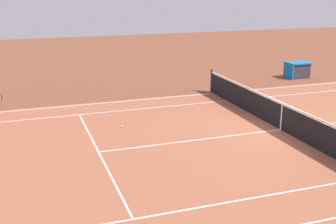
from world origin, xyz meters
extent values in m
plane|color=brown|center=(0.00, 0.00, 0.00)|extent=(60.00, 60.00, 0.00)
cube|color=#935138|center=(0.00, 0.00, 0.00)|extent=(24.20, 11.40, 0.00)
cube|color=white|center=(0.00, -5.50, 0.00)|extent=(23.80, 0.05, 0.01)
cube|color=white|center=(0.00, -4.11, 0.00)|extent=(23.80, 0.05, 0.01)
cube|color=white|center=(6.40, 0.00, 0.00)|extent=(0.05, 8.22, 0.01)
cube|color=white|center=(0.00, 0.00, 0.00)|extent=(12.80, 0.05, 0.01)
cylinder|color=#2D2D33|center=(0.00, -5.80, 0.54)|extent=(0.10, 0.10, 1.08)
cube|color=black|center=(0.00, 0.00, 0.44)|extent=(0.02, 11.60, 0.88)
cube|color=white|center=(0.00, 0.00, 0.95)|extent=(0.04, 11.60, 0.06)
cube|color=white|center=(0.00, 0.00, 0.44)|extent=(0.04, 0.06, 0.88)
sphere|color=#CCE01E|center=(5.20, -2.06, 0.03)|extent=(0.07, 0.07, 0.07)
cube|color=#2D2D33|center=(-5.75, -7.18, 0.40)|extent=(1.10, 0.70, 0.80)
cube|color=blue|center=(-5.75, -7.18, 0.82)|extent=(1.24, 0.84, 0.06)
cube|color=blue|center=(-5.15, -7.18, 0.42)|extent=(0.06, 0.84, 0.84)
camera|label=1|loc=(8.40, 12.18, 4.90)|focal=46.13mm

